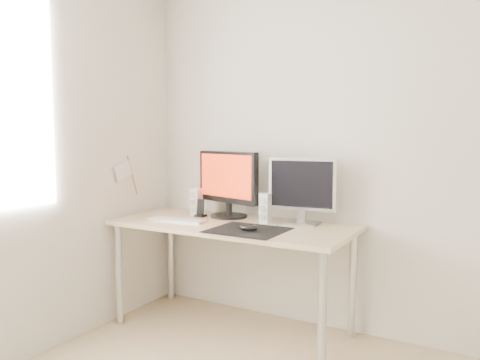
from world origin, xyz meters
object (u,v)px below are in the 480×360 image
at_px(mouse, 248,227).
at_px(speaker_right, 265,208).
at_px(main_monitor, 228,182).
at_px(second_monitor, 302,188).
at_px(desk, 232,235).
at_px(phone_dock, 201,211).
at_px(speaker_left, 196,202).
at_px(keyboard, 177,220).

bearing_deg(mouse, speaker_right, 97.10).
relative_size(main_monitor, second_monitor, 1.20).
height_order(desk, phone_dock, phone_dock).
xyz_separation_m(desk, second_monitor, (0.42, 0.19, 0.32)).
distance_m(speaker_left, phone_dock, 0.09).
bearing_deg(mouse, speaker_left, 152.15).
distance_m(mouse, phone_dock, 0.61).
xyz_separation_m(speaker_left, phone_dock, (0.06, -0.03, -0.06)).
bearing_deg(second_monitor, mouse, -117.00).
distance_m(mouse, speaker_left, 0.69).
bearing_deg(speaker_left, second_monitor, 4.10).
height_order(mouse, second_monitor, second_monitor).
relative_size(speaker_left, speaker_right, 1.00).
bearing_deg(speaker_left, desk, -19.46).
bearing_deg(main_monitor, keyboard, -125.31).
distance_m(main_monitor, speaker_right, 0.36).
xyz_separation_m(desk, speaker_left, (-0.38, 0.13, 0.18)).
height_order(main_monitor, second_monitor, main_monitor).
distance_m(speaker_left, speaker_right, 0.57).
bearing_deg(desk, speaker_right, 32.48).
bearing_deg(phone_dock, desk, -17.31).
xyz_separation_m(mouse, keyboard, (-0.58, 0.06, -0.02)).
relative_size(desk, speaker_left, 8.11).
bearing_deg(speaker_left, keyboard, -84.49).
bearing_deg(speaker_right, speaker_left, 178.75).
bearing_deg(phone_dock, speaker_right, 2.54).
distance_m(mouse, speaker_right, 0.32).
bearing_deg(desk, mouse, -39.26).
xyz_separation_m(main_monitor, speaker_left, (-0.24, -0.04, -0.16)).
bearing_deg(main_monitor, phone_dock, -156.87).
relative_size(main_monitor, phone_dock, 4.25).
relative_size(desk, speaker_right, 8.11).
height_order(second_monitor, speaker_left, second_monitor).
xyz_separation_m(keyboard, phone_dock, (0.04, 0.23, 0.03)).
xyz_separation_m(second_monitor, phone_dock, (-0.74, -0.09, -0.20)).
relative_size(speaker_left, keyboard, 0.46).
height_order(speaker_right, keyboard, speaker_right).
height_order(keyboard, phone_dock, phone_dock).
bearing_deg(speaker_left, mouse, -27.85).
relative_size(speaker_left, phone_dock, 1.55).
distance_m(main_monitor, phone_dock, 0.29).
xyz_separation_m(speaker_left, speaker_right, (0.57, -0.01, 0.00)).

